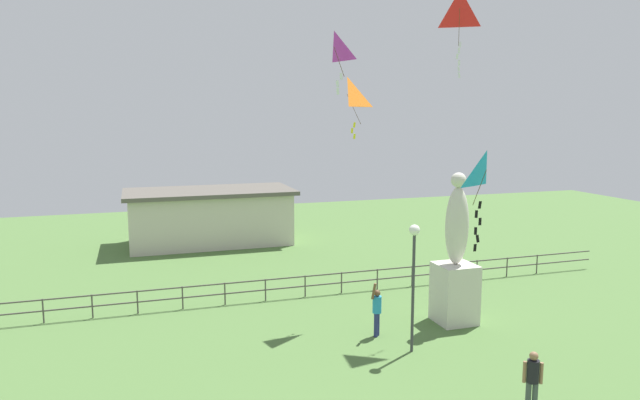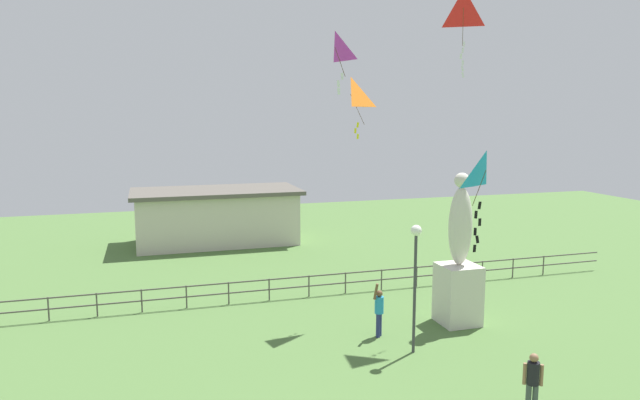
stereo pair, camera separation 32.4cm
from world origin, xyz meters
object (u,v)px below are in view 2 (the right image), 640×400
statue_monument (459,271)px  person_0 (533,380)px  person_2 (379,309)px  kite_3 (335,49)px  kite_6 (463,10)px  lamppost (415,260)px  kite_0 (485,175)px  kite_2 (351,95)px

statue_monument → person_0: 6.87m
person_0 → person_2: bearing=105.6°
kite_3 → kite_6: size_ratio=0.58×
statue_monument → kite_6: size_ratio=1.86×
kite_3 → lamppost: bearing=2.3°
person_0 → kite_3: kite_3 is taller
lamppost → person_0: bearing=-75.7°
person_2 → lamppost: bearing=-70.6°
kite_0 → kite_2: (-0.49, 8.62, 2.25)m
person_2 → kite_2: 8.16m
kite_0 → kite_2: size_ratio=1.13×
person_2 → kite_2: (-0.04, 3.03, 7.58)m
lamppost → kite_2: 7.17m
person_0 → person_2: 6.44m
person_2 → kite_2: size_ratio=0.87×
statue_monument → person_2: statue_monument is taller
statue_monument → lamppost: size_ratio=1.33×
person_0 → lamppost: bearing=104.3°
statue_monument → person_0: statue_monument is taller
kite_6 → person_2: bearing=-166.8°
kite_0 → person_0: bearing=-25.1°
person_2 → kite_6: bearing=13.2°
kite_2 → statue_monument: bearing=-37.7°
person_2 → kite_0: kite_0 is taller
person_2 → statue_monument: bearing=6.6°
person_0 → kite_0: size_ratio=0.65×
person_2 → kite_0: (0.45, -5.60, 5.33)m
kite_3 → kite_6: bearing=24.1°
kite_0 → lamppost: bearing=88.3°
person_2 → kite_6: 11.10m
lamppost → person_0: (1.17, -4.58, -2.17)m
person_0 → kite_2: size_ratio=0.74×
kite_0 → kite_3: (-2.70, 3.87, 3.40)m
kite_6 → kite_2: bearing=147.3°
kite_3 → kite_6: 6.47m
person_0 → kite_6: size_ratio=0.55×
lamppost → person_2: bearing=109.4°
kite_0 → kite_2: 8.92m
statue_monument → person_2: (-3.37, -0.39, -1.02)m
lamppost → person_2: 2.74m
statue_monument → kite_3: 9.78m
person_0 → kite_2: (-1.77, 9.23, 7.61)m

